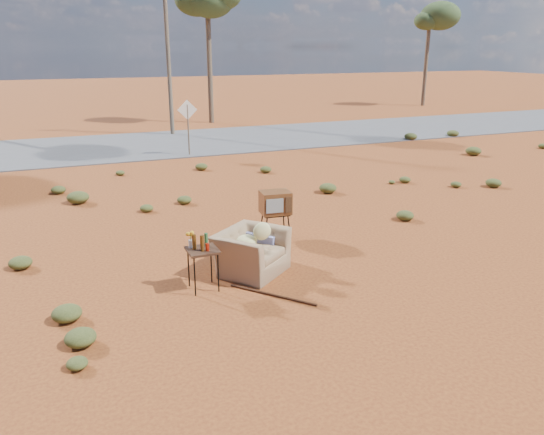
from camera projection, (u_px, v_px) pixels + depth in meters
name	position (u px, v px, depth m)	size (l,w,h in m)	color
ground	(264.00, 275.00, 10.09)	(140.00, 140.00, 0.00)	#974E1E
highway	(140.00, 145.00, 23.29)	(140.00, 7.00, 0.04)	#565659
armchair	(253.00, 245.00, 10.17)	(1.60, 1.66, 1.11)	#8B6C4C
tv_unit	(275.00, 203.00, 11.94)	(0.71, 0.59, 1.05)	black
side_table	(200.00, 248.00, 9.29)	(0.54, 0.54, 1.06)	#372114
rusty_bar	(272.00, 295.00, 9.23)	(0.05, 0.05, 1.69)	#452312
road_sign	(188.00, 118.00, 20.73)	(0.78, 0.06, 2.19)	brown
eucalyptus_center	(207.00, 2.00, 28.41)	(3.20, 3.20, 7.60)	brown
eucalyptus_right	(430.00, 20.00, 37.32)	(3.20, 3.20, 7.10)	brown
utility_pole_center	(168.00, 47.00, 24.95)	(1.40, 0.20, 8.00)	brown
scrub_patch	(172.00, 210.00, 13.63)	(17.49, 8.07, 0.33)	#4B5224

